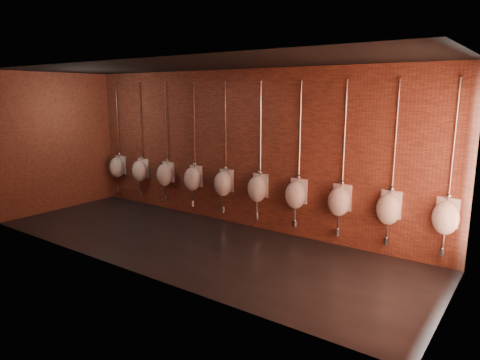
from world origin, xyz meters
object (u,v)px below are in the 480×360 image
object	(u,v)px
urinal_0	(117,167)
urinal_7	(339,201)
urinal_5	(257,188)
urinal_4	(223,183)
urinal_6	(296,194)
urinal_2	(165,174)
urinal_3	(193,178)
urinal_8	(389,208)
urinal_1	(140,170)
urinal_9	(446,217)

from	to	relation	value
urinal_0	urinal_7	distance (m)	6.05
urinal_5	urinal_4	bearing A→B (deg)	180.00
urinal_5	urinal_7	world-z (taller)	same
urinal_5	urinal_6	world-z (taller)	same
urinal_2	urinal_3	distance (m)	0.86
urinal_0	urinal_8	distance (m)	6.91
urinal_2	urinal_4	size ratio (longest dim) A/B	1.00
urinal_2	urinal_1	bearing A→B (deg)	180.00
urinal_1	urinal_8	bearing A→B (deg)	0.00
urinal_0	urinal_5	size ratio (longest dim) A/B	1.00
urinal_1	urinal_7	bearing A→B (deg)	0.00
urinal_4	urinal_5	distance (m)	0.86
urinal_1	urinal_4	size ratio (longest dim) A/B	1.00
urinal_2	urinal_6	distance (m)	3.46
urinal_4	urinal_8	xyz separation A→B (m)	(3.46, 0.00, 0.00)
urinal_4	urinal_8	bearing A→B (deg)	0.00
urinal_1	urinal_6	xyz separation A→B (m)	(4.32, 0.00, 0.00)
urinal_3	urinal_7	world-z (taller)	same
urinal_0	urinal_6	world-z (taller)	same
urinal_5	urinal_6	xyz separation A→B (m)	(0.86, 0.00, 0.00)
urinal_7	urinal_1	bearing A→B (deg)	180.00
urinal_3	urinal_1	bearing A→B (deg)	180.00
urinal_4	urinal_6	distance (m)	1.73
urinal_2	urinal_7	size ratio (longest dim) A/B	1.00
urinal_4	urinal_7	distance (m)	2.59
urinal_0	urinal_9	world-z (taller)	same
urinal_0	urinal_1	distance (m)	0.86
urinal_1	urinal_6	world-z (taller)	same
urinal_3	urinal_5	size ratio (longest dim) A/B	1.00
urinal_9	urinal_7	bearing A→B (deg)	180.00
urinal_1	urinal_9	world-z (taller)	same
urinal_1	urinal_4	distance (m)	2.59
urinal_1	urinal_9	bearing A→B (deg)	0.00
urinal_7	urinal_8	size ratio (longest dim) A/B	1.00
urinal_2	urinal_6	xyz separation A→B (m)	(3.46, 0.00, 0.00)
urinal_9	urinal_0	bearing A→B (deg)	180.00
urinal_4	urinal_1	bearing A→B (deg)	180.00
urinal_4	urinal_0	bearing A→B (deg)	180.00
urinal_9	urinal_8	bearing A→B (deg)	180.00
urinal_7	urinal_2	bearing A→B (deg)	180.00
urinal_2	urinal_4	bearing A→B (deg)	0.00
urinal_2	urinal_9	world-z (taller)	same
urinal_3	urinal_9	world-z (taller)	same
urinal_5	urinal_3	bearing A→B (deg)	180.00
urinal_4	urinal_7	world-z (taller)	same
urinal_5	urinal_8	xyz separation A→B (m)	(2.59, 0.00, 0.00)
urinal_0	urinal_2	size ratio (longest dim) A/B	1.00
urinal_3	urinal_6	distance (m)	2.59
urinal_0	urinal_7	bearing A→B (deg)	0.00
urinal_1	urinal_4	world-z (taller)	same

